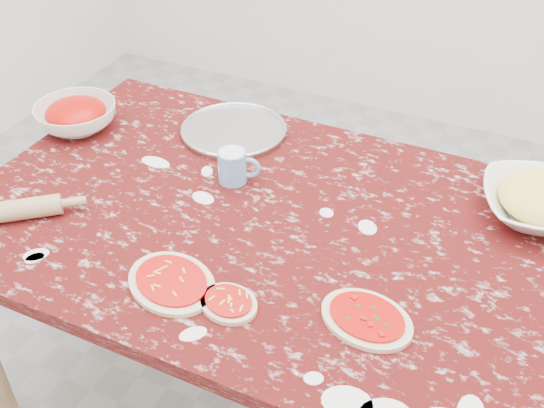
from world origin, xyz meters
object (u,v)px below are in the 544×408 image
at_px(sauce_bowl, 76,116).
at_px(cheese_bowl, 542,205).
at_px(rolling_pin, 6,212).
at_px(worktable, 272,244).
at_px(pizza_tray, 234,131).
at_px(flour_mug, 234,166).

height_order(sauce_bowl, cheese_bowl, sauce_bowl).
relative_size(sauce_bowl, rolling_pin, 0.91).
bearing_deg(worktable, sauce_bowl, 168.08).
bearing_deg(cheese_bowl, sauce_bowl, -173.65).
bearing_deg(rolling_pin, cheese_bowl, 26.03).
bearing_deg(pizza_tray, worktable, -49.27).
bearing_deg(sauce_bowl, rolling_pin, -73.28).
relative_size(pizza_tray, rolling_pin, 1.17).
bearing_deg(sauce_bowl, cheese_bowl, 6.35).
relative_size(pizza_tray, cheese_bowl, 1.06).
bearing_deg(pizza_tray, rolling_pin, -116.95).
distance_m(pizza_tray, rolling_pin, 0.70).
bearing_deg(pizza_tray, cheese_bowl, -1.83).
bearing_deg(sauce_bowl, flour_mug, -4.45).
bearing_deg(rolling_pin, flour_mug, 42.45).
bearing_deg(sauce_bowl, worktable, -11.92).
xyz_separation_m(worktable, flour_mug, (-0.17, 0.11, 0.13)).
height_order(sauce_bowl, flour_mug, flour_mug).
height_order(worktable, cheese_bowl, cheese_bowl).
height_order(sauce_bowl, rolling_pin, sauce_bowl).
bearing_deg(cheese_bowl, rolling_pin, -153.97).
xyz_separation_m(sauce_bowl, flour_mug, (0.57, -0.04, 0.01)).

